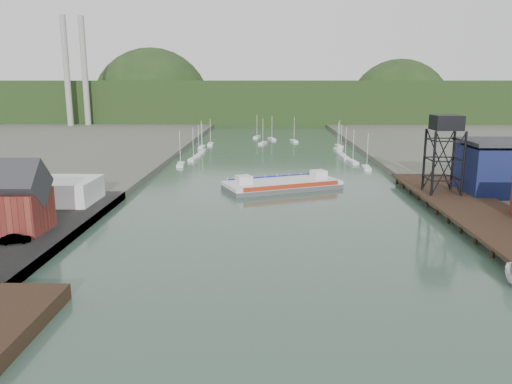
{
  "coord_description": "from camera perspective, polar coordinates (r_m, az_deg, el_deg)",
  "views": [
    {
      "loc": [
        -1.32,
        -44.48,
        24.41
      ],
      "look_at": [
        -3.46,
        48.99,
        4.0
      ],
      "focal_mm": 35.0,
      "sensor_mm": 36.0,
      "label": 1
    }
  ],
  "objects": [
    {
      "name": "lift_tower",
      "position": [
        109.08,
        20.91,
        6.9
      ],
      "size": [
        6.5,
        6.5,
        16.0
      ],
      "color": "black",
      "rests_on": "east_pier"
    },
    {
      "name": "white_shed",
      "position": [
        105.69,
        -22.54,
        0.14
      ],
      "size": [
        18.0,
        12.0,
        4.5
      ],
      "primitive_type": "cube",
      "color": "silver",
      "rests_on": "west_quay"
    },
    {
      "name": "blue_shed",
      "position": [
        117.69,
        27.17,
        2.47
      ],
      "size": [
        20.5,
        14.5,
        11.3
      ],
      "color": "#0E193E",
      "rests_on": "east_land"
    },
    {
      "name": "harbor_building",
      "position": [
        86.82,
        -26.68,
        -1.2
      ],
      "size": [
        12.2,
        8.2,
        8.9
      ],
      "color": "#551A18",
      "rests_on": "west_quay"
    },
    {
      "name": "distant_hills",
      "position": [
        346.12,
        0.88,
        9.99
      ],
      "size": [
        500.0,
        120.0,
        80.0
      ],
      "color": "#1E3216",
      "rests_on": "ground"
    },
    {
      "name": "car_west_b",
      "position": [
        80.72,
        -25.79,
        -4.87
      ],
      "size": [
        4.31,
        2.72,
        1.34
      ],
      "primitive_type": "imported",
      "rotation": [
        0.0,
        0.0,
        1.92
      ],
      "color": "#999999",
      "rests_on": "west_quay"
    },
    {
      "name": "smokestacks",
      "position": [
        296.15,
        -19.9,
        12.68
      ],
      "size": [
        11.2,
        8.2,
        60.0
      ],
      "color": "#989793",
      "rests_on": "ground"
    },
    {
      "name": "marina_sailboats",
      "position": [
        184.52,
        1.74,
        4.82
      ],
      "size": [
        57.71,
        92.65,
        0.9
      ],
      "color": "silver",
      "rests_on": "ground"
    },
    {
      "name": "chain_ferry",
      "position": [
        117.61,
        3.01,
        0.87
      ],
      "size": [
        28.9,
        20.44,
        3.87
      ],
      "rotation": [
        0.0,
        0.0,
        0.4
      ],
      "color": "#4C4D4F",
      "rests_on": "ground"
    },
    {
      "name": "east_pier",
      "position": [
        99.91,
        23.84,
        -1.78
      ],
      "size": [
        14.0,
        70.0,
        2.45
      ],
      "color": "black",
      "rests_on": "ground"
    },
    {
      "name": "ground",
      "position": [
        50.75,
        2.75,
        -16.45
      ],
      "size": [
        600.0,
        600.0,
        0.0
      ],
      "primitive_type": "plane",
      "color": "#314C3D",
      "rests_on": "ground"
    }
  ]
}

